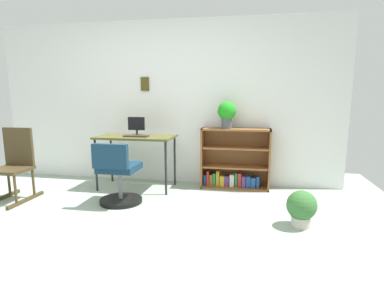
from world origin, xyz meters
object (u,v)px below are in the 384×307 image
object	(u,v)px
monitor	(137,126)
potted_plant_on_shelf	(227,113)
desk	(136,140)
bookshelf_low	(235,162)
potted_plant_floor	(302,207)
rocking_chair	(14,164)
keyboard	(136,136)
office_chair	(118,178)

from	to	relation	value
monitor	potted_plant_on_shelf	bearing A→B (deg)	8.87
desk	potted_plant_on_shelf	size ratio (longest dim) A/B	2.88
desk	bookshelf_low	distance (m)	1.43
bookshelf_low	potted_plant_floor	bearing A→B (deg)	-60.42
monitor	rocking_chair	world-z (taller)	monitor
keyboard	office_chair	bearing A→B (deg)	-90.85
desk	rocking_chair	size ratio (longest dim) A/B	1.18
office_chair	potted_plant_floor	size ratio (longest dim) A/B	2.05
rocking_chair	bookshelf_low	world-z (taller)	rocking_chair
monitor	potted_plant_floor	size ratio (longest dim) A/B	0.69
rocking_chair	bookshelf_low	xyz separation A→B (m)	(2.70, 1.06, -0.09)
potted_plant_on_shelf	keyboard	bearing A→B (deg)	-164.87
potted_plant_floor	potted_plant_on_shelf	bearing A→B (deg)	124.62
bookshelf_low	potted_plant_on_shelf	xyz separation A→B (m)	(-0.12, -0.06, 0.70)
office_chair	rocking_chair	size ratio (longest dim) A/B	0.85
desk	monitor	xyz separation A→B (m)	(-0.00, 0.05, 0.19)
rocking_chair	potted_plant_floor	size ratio (longest dim) A/B	2.40
bookshelf_low	potted_plant_floor	xyz separation A→B (m)	(0.74, -1.31, -0.17)
desk	office_chair	distance (m)	0.79
potted_plant_on_shelf	potted_plant_floor	world-z (taller)	potted_plant_on_shelf
desk	potted_plant_floor	size ratio (longest dim) A/B	2.84
keyboard	rocking_chair	size ratio (longest dim) A/B	0.37
monitor	bookshelf_low	size ratio (longest dim) A/B	0.27
monitor	office_chair	size ratio (longest dim) A/B	0.34
monitor	potted_plant_floor	distance (m)	2.46
office_chair	monitor	bearing A→B (deg)	92.37
keyboard	potted_plant_on_shelf	xyz separation A→B (m)	(1.21, 0.33, 0.31)
potted_plant_on_shelf	potted_plant_floor	xyz separation A→B (m)	(0.86, -1.25, -0.87)
potted_plant_floor	monitor	bearing A→B (deg)	153.42
monitor	bookshelf_low	distance (m)	1.48
keyboard	potted_plant_on_shelf	world-z (taller)	potted_plant_on_shelf
desk	bookshelf_low	size ratio (longest dim) A/B	1.12
office_chair	potted_plant_floor	distance (m)	2.11
monitor	rocking_chair	xyz separation A→B (m)	(-1.33, -0.81, -0.43)
office_chair	bookshelf_low	size ratio (longest dim) A/B	0.81
office_chair	bookshelf_low	world-z (taller)	bookshelf_low
rocking_chair	potted_plant_on_shelf	xyz separation A→B (m)	(2.58, 1.01, 0.61)
keyboard	bookshelf_low	distance (m)	1.44
keyboard	potted_plant_floor	distance (m)	2.33
bookshelf_low	keyboard	bearing A→B (deg)	-163.92
desk	office_chair	bearing A→B (deg)	-87.76
keyboard	bookshelf_low	xyz separation A→B (m)	(1.33, 0.38, -0.39)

